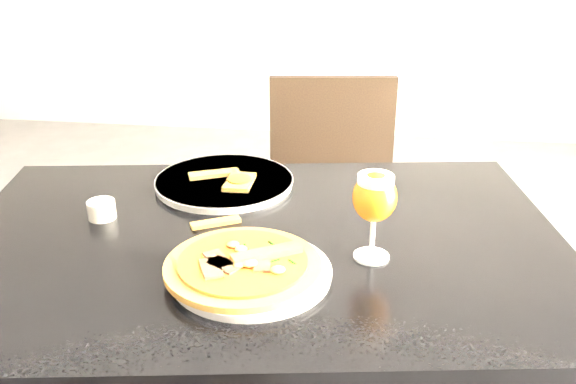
# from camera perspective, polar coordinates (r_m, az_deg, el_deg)

# --- Properties ---
(dining_table) EXTENTS (1.31, 0.98, 0.75)m
(dining_table) POSITION_cam_1_polar(r_m,az_deg,el_deg) (1.31, -2.40, -7.61)
(dining_table) COLOR black
(dining_table) RESTS_ON ground
(chair_far) EXTENTS (0.46, 0.46, 0.88)m
(chair_far) POSITION_cam_1_polar(r_m,az_deg,el_deg) (1.98, 3.98, -1.79)
(chair_far) COLOR black
(chair_far) RESTS_ON ground
(plate_main) EXTENTS (0.29, 0.29, 0.02)m
(plate_main) POSITION_cam_1_polar(r_m,az_deg,el_deg) (1.14, -3.28, -7.21)
(plate_main) COLOR silver
(plate_main) RESTS_ON dining_table
(pizza) EXTENTS (0.28, 0.28, 0.03)m
(pizza) POSITION_cam_1_polar(r_m,az_deg,el_deg) (1.13, -3.99, -6.43)
(pizza) COLOR brown
(pizza) RESTS_ON plate_main
(plate_second) EXTENTS (0.43, 0.43, 0.02)m
(plate_second) POSITION_cam_1_polar(r_m,az_deg,el_deg) (1.51, -5.68, 0.89)
(plate_second) COLOR silver
(plate_second) RESTS_ON dining_table
(crust_scraps) EXTENTS (0.16, 0.13, 0.01)m
(crust_scraps) POSITION_cam_1_polar(r_m,az_deg,el_deg) (1.49, -5.11, 1.17)
(crust_scraps) COLOR brown
(crust_scraps) RESTS_ON plate_second
(loose_crust) EXTENTS (0.10, 0.07, 0.01)m
(loose_crust) POSITION_cam_1_polar(r_m,az_deg,el_deg) (1.33, -6.45, -2.71)
(loose_crust) COLOR brown
(loose_crust) RESTS_ON dining_table
(sauce_cup) EXTENTS (0.06, 0.06, 0.04)m
(sauce_cup) POSITION_cam_1_polar(r_m,az_deg,el_deg) (1.39, -16.25, -1.45)
(sauce_cup) COLOR silver
(sauce_cup) RESTS_ON dining_table
(beer_glass) EXTENTS (0.08, 0.08, 0.17)m
(beer_glass) POSITION_cam_1_polar(r_m,az_deg,el_deg) (1.16, 7.72, -0.51)
(beer_glass) COLOR silver
(beer_glass) RESTS_ON dining_table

